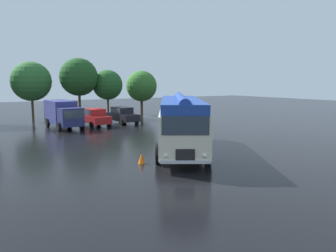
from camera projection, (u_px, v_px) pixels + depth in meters
name	position (u px, v px, depth m)	size (l,w,h in m)	color
ground_plane	(188.00, 150.00, 20.50)	(120.00, 120.00, 0.00)	black
vintage_bus	(181.00, 121.00, 19.98)	(7.36, 9.88, 3.49)	beige
car_near_left	(95.00, 117.00, 31.86)	(2.10, 4.27, 1.66)	maroon
car_mid_left	(123.00, 115.00, 33.70)	(2.24, 4.33, 1.66)	black
box_van	(63.00, 113.00, 30.40)	(2.56, 5.86, 2.50)	navy
tree_left_of_centre	(31.00, 81.00, 35.56)	(4.30, 4.30, 6.45)	#4C3823
tree_centre	(78.00, 76.00, 36.90)	(4.28, 4.28, 6.93)	#4C3823
tree_right_of_centre	(108.00, 85.00, 38.85)	(3.55, 3.55, 5.66)	#4C3823
tree_far_right	(142.00, 86.00, 42.44)	(3.98, 3.98, 5.69)	#4C3823
traffic_cone	(142.00, 158.00, 17.16)	(0.36, 0.36, 0.55)	orange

